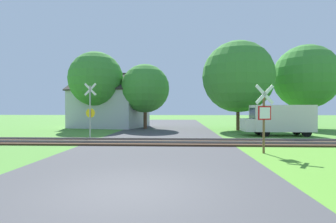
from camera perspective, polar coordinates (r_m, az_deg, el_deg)
The scene contains 11 objects.
ground_plane at distance 6.47m, azimuth -8.70°, elevation -16.96°, with size 160.00×160.00×0.00m, color #4C8433.
road_asphalt at distance 8.37m, azimuth -5.96°, elevation -12.89°, with size 8.20×80.00×0.01m, color #424244.
rail_track at distance 15.06m, azimuth -2.08°, elevation -6.68°, with size 60.00×2.60×0.22m.
stop_sign_near at distance 12.19m, azimuth 20.20°, elevation -0.65°, with size 0.86×0.22×3.02m.
crossing_sign_far at distance 18.66m, azimuth -16.59°, elevation 0.76°, with size 0.88×0.15×3.74m.
house at distance 29.12m, azimuth -12.45°, elevation 0.86°, with size 8.52×7.80×5.82m.
tree_far at distance 29.83m, azimuth 27.80°, elevation 6.67°, with size 6.37×6.37×8.36m.
tree_left at distance 27.13m, azimuth -15.41°, elevation 6.82°, with size 5.38×5.38×7.63m.
tree_right at distance 25.00m, azimuth 15.00°, elevation 7.32°, with size 6.53×6.53×8.18m.
tree_center at distance 26.12m, azimuth -5.00°, elevation 5.01°, with size 4.79×4.79×6.39m.
mail_truck at distance 20.74m, azimuth 23.01°, elevation -1.47°, with size 4.91×1.94×2.24m.
Camera 1 is at (1.21, -6.05, 1.94)m, focal length 28.00 mm.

